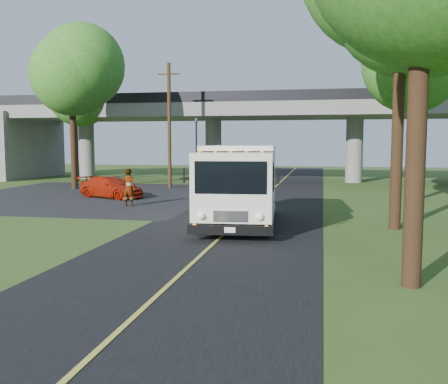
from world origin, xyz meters
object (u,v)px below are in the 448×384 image
(tree_left_lot, at_px, (73,77))
(pedestrian, at_px, (129,187))
(utility_pole, at_px, (169,125))
(tree_right_far, at_px, (428,55))
(tree_left_far, at_px, (75,92))
(step_van, at_px, (240,182))
(traffic_signal, at_px, (196,144))
(red_sedan, at_px, (111,187))

(tree_left_lot, relative_size, pedestrian, 5.31)
(pedestrian, bearing_deg, utility_pole, -79.63)
(utility_pole, distance_m, tree_left_lot, 7.43)
(tree_right_far, relative_size, tree_left_far, 1.11)
(tree_left_far, relative_size, step_van, 1.27)
(traffic_signal, bearing_deg, utility_pole, -126.87)
(tree_left_far, bearing_deg, step_van, -48.27)
(traffic_signal, bearing_deg, tree_right_far, -22.07)
(traffic_signal, height_order, tree_left_lot, tree_left_lot)
(step_van, bearing_deg, tree_left_far, 127.11)
(tree_left_far, bearing_deg, tree_right_far, -17.10)
(utility_pole, relative_size, tree_right_far, 0.82)
(utility_pole, relative_size, red_sedan, 2.05)
(traffic_signal, xyz_separation_m, tree_left_far, (-10.79, 1.84, 4.25))
(tree_right_far, bearing_deg, pedestrian, -157.98)
(tree_right_far, bearing_deg, tree_left_far, 162.90)
(utility_pole, xyz_separation_m, pedestrian, (1.06, -10.49, -3.61))
(tree_right_far, bearing_deg, step_van, -129.23)
(red_sedan, bearing_deg, traffic_signal, 4.30)
(traffic_signal, xyz_separation_m, pedestrian, (-0.44, -12.49, -2.21))
(tree_left_far, bearing_deg, utility_pole, -22.43)
(tree_right_far, relative_size, tree_left_lot, 1.05)
(pedestrian, bearing_deg, tree_left_far, -49.54)
(step_van, distance_m, pedestrian, 8.17)
(tree_left_lot, bearing_deg, tree_right_far, -4.97)
(tree_left_far, height_order, red_sedan, tree_left_far)
(utility_pole, xyz_separation_m, tree_right_far, (16.71, -4.16, 3.71))
(traffic_signal, xyz_separation_m, tree_left_lot, (-7.79, -4.16, 4.70))
(traffic_signal, height_order, utility_pole, utility_pole)
(tree_right_far, xyz_separation_m, step_van, (-9.01, -11.04, -6.57))
(tree_left_far, distance_m, pedestrian, 18.82)
(step_van, bearing_deg, tree_right_far, 46.15)
(tree_left_far, xyz_separation_m, pedestrian, (10.35, -14.33, -6.46))
(tree_left_lot, bearing_deg, step_van, -43.00)
(traffic_signal, relative_size, tree_left_lot, 0.50)
(tree_right_far, height_order, tree_left_lot, tree_right_far)
(tree_left_far, bearing_deg, red_sedan, -54.05)
(tree_left_lot, bearing_deg, traffic_signal, 28.11)
(traffic_signal, distance_m, tree_left_lot, 10.01)
(utility_pole, bearing_deg, red_sedan, -102.28)
(red_sedan, bearing_deg, step_van, -109.14)
(utility_pole, height_order, tree_left_lot, tree_left_lot)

